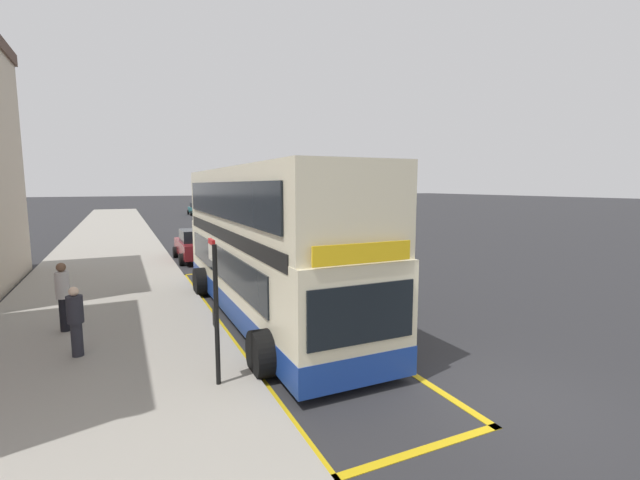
{
  "coord_description": "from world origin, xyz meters",
  "views": [
    {
      "loc": [
        -6.32,
        -5.15,
        3.92
      ],
      "look_at": [
        -0.88,
        6.51,
        2.27
      ],
      "focal_mm": 24.11,
      "sensor_mm": 36.0,
      "label": 1
    }
  ],
  "objects_px": {
    "double_decker_bus": "(265,247)",
    "parked_car_teal_ahead": "(197,209)",
    "parked_car_maroon_distant": "(197,245)",
    "pedestrian_further_back": "(76,319)",
    "bus_stop_sign": "(215,301)",
    "pedestrian_waiting_near_sign": "(63,294)"
  },
  "relations": [
    {
      "from": "bus_stop_sign",
      "to": "pedestrian_waiting_near_sign",
      "type": "height_order",
      "value": "bus_stop_sign"
    },
    {
      "from": "bus_stop_sign",
      "to": "parked_car_teal_ahead",
      "type": "xyz_separation_m",
      "value": [
        7.66,
        50.21,
        -0.96
      ]
    },
    {
      "from": "parked_car_teal_ahead",
      "to": "pedestrian_waiting_near_sign",
      "type": "relative_size",
      "value": 2.33
    },
    {
      "from": "double_decker_bus",
      "to": "pedestrian_further_back",
      "type": "distance_m",
      "value": 5.26
    },
    {
      "from": "pedestrian_waiting_near_sign",
      "to": "double_decker_bus",
      "type": "bearing_deg",
      "value": -4.33
    },
    {
      "from": "parked_car_teal_ahead",
      "to": "pedestrian_waiting_near_sign",
      "type": "height_order",
      "value": "pedestrian_waiting_near_sign"
    },
    {
      "from": "parked_car_teal_ahead",
      "to": "pedestrian_waiting_near_sign",
      "type": "xyz_separation_m",
      "value": [
        -10.65,
        -45.58,
        0.33
      ]
    },
    {
      "from": "double_decker_bus",
      "to": "pedestrian_further_back",
      "type": "xyz_separation_m",
      "value": [
        -4.88,
        -1.61,
        -1.08
      ]
    },
    {
      "from": "parked_car_teal_ahead",
      "to": "parked_car_maroon_distant",
      "type": "relative_size",
      "value": 1.0
    },
    {
      "from": "double_decker_bus",
      "to": "bus_stop_sign",
      "type": "relative_size",
      "value": 4.14
    },
    {
      "from": "double_decker_bus",
      "to": "parked_car_teal_ahead",
      "type": "bearing_deg",
      "value": 83.39
    },
    {
      "from": "bus_stop_sign",
      "to": "double_decker_bus",
      "type": "bearing_deg",
      "value": 61.16
    },
    {
      "from": "parked_car_maroon_distant",
      "to": "pedestrian_further_back",
      "type": "xyz_separation_m",
      "value": [
        -4.55,
        -12.3,
        0.19
      ]
    },
    {
      "from": "parked_car_teal_ahead",
      "to": "double_decker_bus",
      "type": "bearing_deg",
      "value": 83.95
    },
    {
      "from": "double_decker_bus",
      "to": "parked_car_teal_ahead",
      "type": "distance_m",
      "value": 46.31
    },
    {
      "from": "pedestrian_waiting_near_sign",
      "to": "bus_stop_sign",
      "type": "bearing_deg",
      "value": -57.21
    },
    {
      "from": "parked_car_maroon_distant",
      "to": "pedestrian_further_back",
      "type": "distance_m",
      "value": 13.11
    },
    {
      "from": "parked_car_maroon_distant",
      "to": "pedestrian_waiting_near_sign",
      "type": "distance_m",
      "value": 11.43
    },
    {
      "from": "double_decker_bus",
      "to": "pedestrian_further_back",
      "type": "bearing_deg",
      "value": -161.71
    },
    {
      "from": "bus_stop_sign",
      "to": "parked_car_teal_ahead",
      "type": "distance_m",
      "value": 50.8
    },
    {
      "from": "parked_car_teal_ahead",
      "to": "pedestrian_waiting_near_sign",
      "type": "bearing_deg",
      "value": 77.41
    },
    {
      "from": "double_decker_bus",
      "to": "pedestrian_further_back",
      "type": "relative_size",
      "value": 7.29
    }
  ]
}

